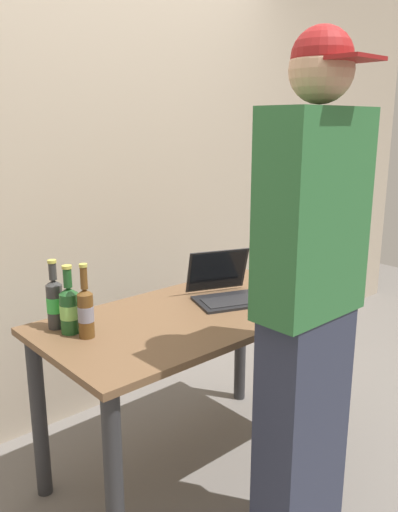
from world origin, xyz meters
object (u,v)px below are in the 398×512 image
Objects in this scene: beer_bottle_green at (86,310)px; person_figure at (308,309)px; laptop at (225,288)px; beer_bottle_amber at (69,308)px; beer_bottle_dark at (55,302)px.

person_figure reaches higher than beer_bottle_green.
beer_bottle_green is at bearing 177.51° from laptop.
person_figure is at bearing -110.79° from laptop.
beer_bottle_amber is 0.97× the size of beer_bottle_dark.
beer_bottle_amber is (-0.74, 0.11, 0.05)m from laptop.
person_figure reaches higher than laptop.
beer_bottle_dark reaches higher than beer_bottle_amber.
laptop is at bearing -2.49° from beer_bottle_green.
laptop is at bearing 69.21° from person_figure.
beer_bottle_amber is 0.09m from beer_bottle_dark.
beer_bottle_green is 1.04× the size of beer_bottle_dark.
beer_bottle_dark reaches higher than laptop.
beer_bottle_amber is 0.93m from person_figure.
beer_bottle_amber reaches higher than laptop.
beer_bottle_green reaches higher than laptop.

